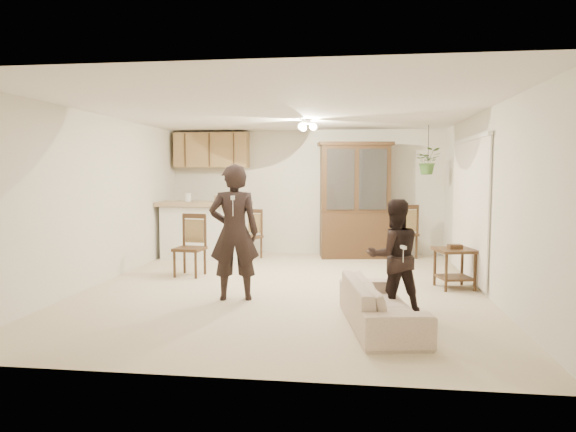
# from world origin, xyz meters

# --- Properties ---
(floor) EXTENTS (6.50, 6.50, 0.00)m
(floor) POSITION_xyz_m (0.00, 0.00, 0.00)
(floor) COLOR beige
(floor) RESTS_ON ground
(ceiling) EXTENTS (5.50, 6.50, 0.02)m
(ceiling) POSITION_xyz_m (0.00, 0.00, 2.50)
(ceiling) COLOR white
(ceiling) RESTS_ON wall_back
(wall_back) EXTENTS (5.50, 0.02, 2.50)m
(wall_back) POSITION_xyz_m (0.00, 3.25, 1.25)
(wall_back) COLOR beige
(wall_back) RESTS_ON ground
(wall_front) EXTENTS (5.50, 0.02, 2.50)m
(wall_front) POSITION_xyz_m (0.00, -3.25, 1.25)
(wall_front) COLOR beige
(wall_front) RESTS_ON ground
(wall_left) EXTENTS (0.02, 6.50, 2.50)m
(wall_left) POSITION_xyz_m (-2.75, 0.00, 1.25)
(wall_left) COLOR beige
(wall_left) RESTS_ON ground
(wall_right) EXTENTS (0.02, 6.50, 2.50)m
(wall_right) POSITION_xyz_m (2.75, 0.00, 1.25)
(wall_right) COLOR beige
(wall_right) RESTS_ON ground
(breakfast_bar) EXTENTS (1.60, 0.55, 1.00)m
(breakfast_bar) POSITION_xyz_m (-1.85, 2.35, 0.50)
(breakfast_bar) COLOR white
(breakfast_bar) RESTS_ON floor
(bar_top) EXTENTS (1.75, 0.70, 0.08)m
(bar_top) POSITION_xyz_m (-1.85, 2.35, 1.05)
(bar_top) COLOR tan
(bar_top) RESTS_ON breakfast_bar
(upper_cabinets) EXTENTS (1.50, 0.34, 0.70)m
(upper_cabinets) POSITION_xyz_m (-1.90, 3.07, 2.10)
(upper_cabinets) COLOR #9C7B44
(upper_cabinets) RESTS_ON wall_back
(vertical_blinds) EXTENTS (0.06, 2.30, 2.10)m
(vertical_blinds) POSITION_xyz_m (2.71, 0.90, 1.10)
(vertical_blinds) COLOR white
(vertical_blinds) RESTS_ON wall_right
(ceiling_fixture) EXTENTS (0.36, 0.36, 0.20)m
(ceiling_fixture) POSITION_xyz_m (0.20, 1.20, 2.40)
(ceiling_fixture) COLOR #FAE5BB
(ceiling_fixture) RESTS_ON ceiling
(hanging_plant) EXTENTS (0.43, 0.37, 0.48)m
(hanging_plant) POSITION_xyz_m (2.30, 2.40, 1.85)
(hanging_plant) COLOR #315F26
(hanging_plant) RESTS_ON ceiling
(plant_cord) EXTENTS (0.01, 0.01, 0.65)m
(plant_cord) POSITION_xyz_m (2.30, 2.40, 2.17)
(plant_cord) COLOR black
(plant_cord) RESTS_ON ceiling
(sofa) EXTENTS (1.03, 1.97, 0.73)m
(sofa) POSITION_xyz_m (1.28, -1.69, 0.37)
(sofa) COLOR #F2E5C7
(sofa) RESTS_ON floor
(adult) EXTENTS (0.73, 0.56, 1.80)m
(adult) POSITION_xyz_m (-0.54, -0.73, 0.90)
(adult) COLOR black
(adult) RESTS_ON floor
(child) EXTENTS (0.76, 0.65, 1.35)m
(child) POSITION_xyz_m (1.46, -1.11, 0.68)
(child) COLOR black
(child) RESTS_ON floor
(china_hutch) EXTENTS (1.48, 0.75, 2.23)m
(china_hutch) POSITION_xyz_m (0.99, 2.85, 1.10)
(china_hutch) COLOR #352013
(china_hutch) RESTS_ON floor
(side_table) EXTENTS (0.62, 0.62, 0.63)m
(side_table) POSITION_xyz_m (2.41, 0.30, 0.30)
(side_table) COLOR #352013
(side_table) RESTS_ON floor
(chair_bar) EXTENTS (0.48, 0.48, 0.98)m
(chair_bar) POSITION_xyz_m (-1.60, 0.67, 0.28)
(chair_bar) COLOR #352013
(chair_bar) RESTS_ON floor
(chair_hutch_left) EXTENTS (0.53, 0.53, 0.95)m
(chair_hutch_left) POSITION_xyz_m (-1.00, 2.38, 0.27)
(chair_hutch_left) COLOR #352013
(chair_hutch_left) RESTS_ON floor
(chair_hutch_right) EXTENTS (0.62, 0.62, 1.04)m
(chair_hutch_right) POSITION_xyz_m (1.92, 2.90, 0.29)
(chair_hutch_right) COLOR #352013
(chair_hutch_right) RESTS_ON floor
(controller_adult) EXTENTS (0.08, 0.16, 0.05)m
(controller_adult) POSITION_xyz_m (-0.46, -1.13, 1.34)
(controller_adult) COLOR white
(controller_adult) RESTS_ON adult
(controller_child) EXTENTS (0.06, 0.12, 0.04)m
(controller_child) POSITION_xyz_m (1.53, -1.41, 0.82)
(controller_child) COLOR white
(controller_child) RESTS_ON child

